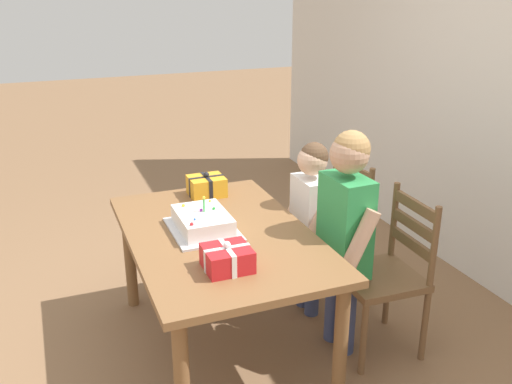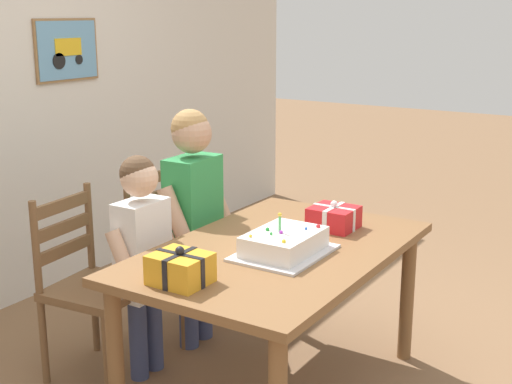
# 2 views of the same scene
# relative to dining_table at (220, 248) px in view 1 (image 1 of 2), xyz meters

# --- Properties ---
(ground_plane) EXTENTS (20.00, 20.00, 0.00)m
(ground_plane) POSITION_rel_dining_table_xyz_m (0.00, 0.00, -0.64)
(ground_plane) COLOR #846042
(dining_table) EXTENTS (1.47, 0.94, 0.73)m
(dining_table) POSITION_rel_dining_table_xyz_m (0.00, 0.00, 0.00)
(dining_table) COLOR brown
(dining_table) RESTS_ON ground
(birthday_cake) EXTENTS (0.44, 0.34, 0.19)m
(birthday_cake) POSITION_rel_dining_table_xyz_m (-0.06, -0.07, 0.14)
(birthday_cake) COLOR silver
(birthday_cake) RESTS_ON dining_table
(gift_box_red_large) EXTENTS (0.21, 0.22, 0.14)m
(gift_box_red_large) POSITION_rel_dining_table_xyz_m (0.40, -0.09, 0.15)
(gift_box_red_large) COLOR red
(gift_box_red_large) RESTS_ON dining_table
(gift_box_beside_cake) EXTENTS (0.19, 0.22, 0.15)m
(gift_box_beside_cake) POSITION_rel_dining_table_xyz_m (-0.57, 0.10, 0.15)
(gift_box_beside_cake) COLOR gold
(gift_box_beside_cake) RESTS_ON dining_table
(chair_left) EXTENTS (0.46, 0.46, 0.92)m
(chair_left) POSITION_rel_dining_table_xyz_m (-0.32, 0.86, -0.17)
(chair_left) COLOR brown
(chair_left) RESTS_ON ground
(chair_right) EXTENTS (0.43, 0.43, 0.92)m
(chair_right) POSITION_rel_dining_table_xyz_m (0.32, 0.86, -0.17)
(chair_right) COLOR brown
(chair_right) RESTS_ON ground
(child_older) EXTENTS (0.47, 0.27, 1.28)m
(child_older) POSITION_rel_dining_table_xyz_m (0.22, 0.64, 0.14)
(child_older) COLOR #38426B
(child_older) RESTS_ON ground
(child_younger) EXTENTS (0.40, 0.23, 1.11)m
(child_younger) POSITION_rel_dining_table_xyz_m (-0.18, 0.64, 0.04)
(child_younger) COLOR #38426B
(child_younger) RESTS_ON ground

